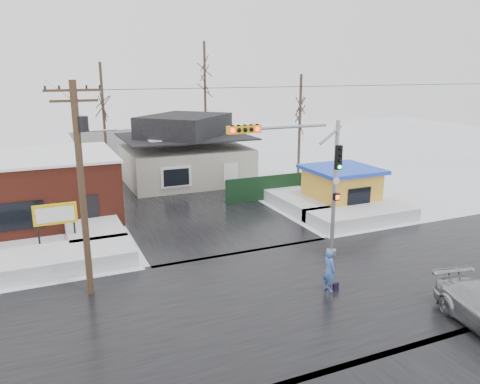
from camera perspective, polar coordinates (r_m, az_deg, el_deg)
name	(u,v)px	position (r m, az deg, el deg)	size (l,w,h in m)	color
ground	(293,294)	(20.79, 6.47, -12.20)	(120.00, 120.00, 0.00)	white
road_ns	(293,293)	(20.78, 6.47, -12.18)	(10.00, 120.00, 0.02)	black
road_ew	(293,293)	(20.78, 6.47, -12.18)	(120.00, 10.00, 0.02)	black
snowbank_nw	(61,259)	(24.66, -21.00, -7.67)	(7.00, 3.00, 0.80)	white
snowbank_ne	(361,215)	(30.80, 14.57, -2.72)	(7.00, 3.00, 0.80)	white
snowbank_nside_w	(91,224)	(29.47, -17.66, -3.74)	(3.00, 8.00, 0.80)	white
snowbank_nside_e	(295,199)	(33.67, 6.67, -0.86)	(3.00, 8.00, 0.80)	white
traffic_signal	(309,173)	(22.87, 8.39, 2.34)	(6.05, 0.68, 7.00)	gray
utility_pole	(83,178)	(19.98, -18.62, 1.61)	(3.15, 0.44, 9.00)	#382619
brick_building	(16,189)	(32.82, -25.61, 0.38)	(12.20, 8.20, 4.12)	maroon
marquee_sign	(55,215)	(26.53, -21.60, -2.68)	(2.20, 0.21, 2.55)	black
house	(185,151)	(40.22, -6.69, 4.94)	(10.40, 8.40, 5.76)	#ACA99B
kiosk	(341,188)	(33.10, 12.21, 0.54)	(4.60, 4.60, 2.88)	gold
fence	(275,187)	(34.99, 4.35, 0.65)	(8.00, 0.12, 1.80)	black
tree_far_left	(102,87)	(42.34, -16.52, 12.19)	(3.00, 3.00, 10.00)	#332821
tree_far_mid	(205,68)	(46.60, -4.33, 14.87)	(3.00, 3.00, 12.00)	#332821
tree_far_right	(301,96)	(41.94, 7.40, 11.56)	(3.00, 3.00, 9.00)	#332821
pedestrian	(329,271)	(20.86, 10.81, -9.39)	(0.69, 0.45, 1.90)	#416AB8
shopping_bag	(336,287)	(21.24, 11.59, -11.28)	(0.28, 0.12, 0.35)	black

